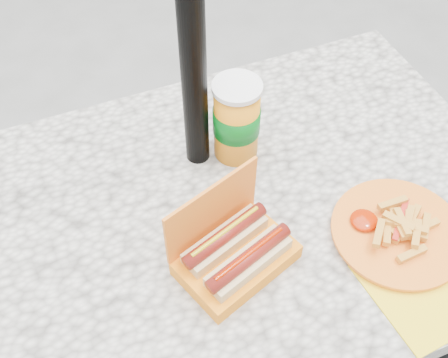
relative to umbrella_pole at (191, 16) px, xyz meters
name	(u,v)px	position (x,y,z in m)	size (l,w,h in m)	color
ground	(226,357)	(0.00, -0.16, -1.10)	(60.00, 60.00, 0.00)	slate
picnic_table	(226,241)	(0.00, -0.16, -0.46)	(1.20, 0.80, 0.75)	beige
umbrella_pole	(191,16)	(0.00, 0.00, 0.00)	(0.05, 0.05, 2.20)	black
hotdog_box	(235,252)	(-0.03, -0.28, -0.31)	(0.24, 0.20, 0.17)	orange
fries_plate	(400,235)	(0.28, -0.35, -0.34)	(0.25, 0.35, 0.05)	yellow
soda_cup	(236,120)	(0.08, -0.02, -0.26)	(0.10, 0.10, 0.19)	orange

